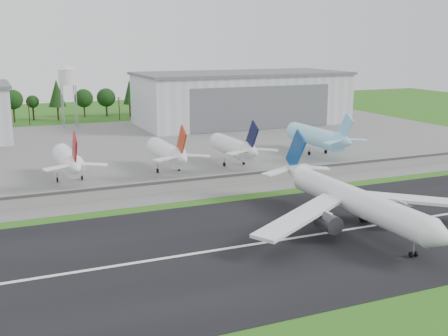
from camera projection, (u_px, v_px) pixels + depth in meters
name	position (u px, v px, depth m)	size (l,w,h in m)	color
ground	(252.00, 267.00, 101.67)	(600.00, 600.00, 0.00)	#215714
runway	(230.00, 248.00, 110.62)	(320.00, 60.00, 0.10)	black
runway_centerline	(230.00, 248.00, 110.60)	(220.00, 1.00, 0.02)	white
apron	(110.00, 151.00, 209.10)	(320.00, 150.00, 0.10)	slate
blast_fence	(162.00, 187.00, 150.50)	(240.00, 0.61, 3.50)	gray
hangar_east	(242.00, 98.00, 275.51)	(102.00, 47.00, 25.20)	silver
water_tower	(67.00, 75.00, 259.94)	(8.40, 8.40, 29.40)	#99999E
utility_poles	(76.00, 123.00, 280.74)	(230.00, 3.00, 12.00)	black
treeline	(72.00, 119.00, 294.17)	(320.00, 16.00, 22.00)	black
main_airliner	(358.00, 208.00, 120.70)	(57.29, 59.01, 18.17)	white
parked_jet_red_a	(69.00, 161.00, 160.76)	(7.36, 31.29, 16.76)	white
parked_jet_red_b	(169.00, 153.00, 172.37)	(7.36, 31.29, 16.73)	white
parked_jet_navy	(236.00, 148.00, 181.07)	(7.36, 31.29, 16.78)	silver
parked_jet_skyblue	(320.00, 137.00, 199.13)	(7.36, 37.29, 17.14)	#8DD9F5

